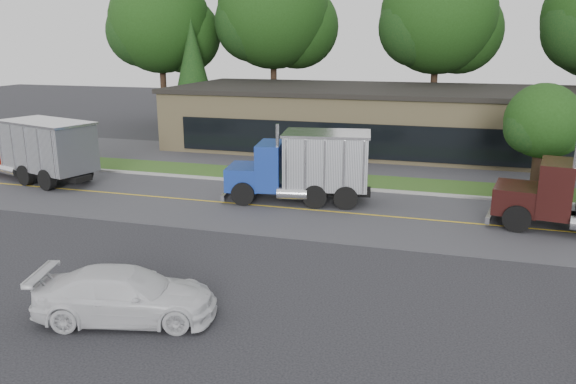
% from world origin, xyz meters
% --- Properties ---
extents(ground, '(140.00, 140.00, 0.00)m').
position_xyz_m(ground, '(0.00, 0.00, 0.00)').
color(ground, '#37373C').
rests_on(ground, ground).
extents(road, '(60.00, 8.00, 0.02)m').
position_xyz_m(road, '(0.00, 9.00, 0.00)').
color(road, '#4E4E52').
rests_on(road, ground).
extents(center_line, '(60.00, 0.12, 0.01)m').
position_xyz_m(center_line, '(0.00, 9.00, 0.00)').
color(center_line, gold).
rests_on(center_line, ground).
extents(curb, '(60.00, 0.30, 0.12)m').
position_xyz_m(curb, '(0.00, 13.20, 0.00)').
color(curb, '#9E9E99').
rests_on(curb, ground).
extents(grass_verge, '(60.00, 3.40, 0.03)m').
position_xyz_m(grass_verge, '(0.00, 15.00, 0.00)').
color(grass_verge, '#28511B').
rests_on(grass_verge, ground).
extents(far_parking, '(60.00, 7.00, 0.02)m').
position_xyz_m(far_parking, '(0.00, 20.00, 0.00)').
color(far_parking, '#4E4E52').
rests_on(far_parking, ground).
extents(strip_mall, '(32.00, 12.00, 4.00)m').
position_xyz_m(strip_mall, '(2.00, 26.00, 2.00)').
color(strip_mall, tan).
rests_on(strip_mall, ground).
extents(tree_far_a, '(9.58, 9.02, 13.67)m').
position_xyz_m(tree_far_a, '(-19.85, 32.11, 8.72)').
color(tree_far_a, '#382619').
rests_on(tree_far_a, ground).
extents(tree_far_b, '(10.42, 9.81, 14.86)m').
position_xyz_m(tree_far_b, '(-9.84, 34.12, 9.49)').
color(tree_far_b, '#382619').
rests_on(tree_far_b, ground).
extents(tree_far_c, '(9.93, 9.35, 14.17)m').
position_xyz_m(tree_far_c, '(4.15, 34.12, 9.04)').
color(tree_far_c, '#382619').
rests_on(tree_far_c, ground).
extents(evergreen_left, '(4.13, 4.13, 9.40)m').
position_xyz_m(evergreen_left, '(-16.00, 30.00, 5.16)').
color(evergreen_left, '#382619').
rests_on(evergreen_left, ground).
extents(tree_verge, '(3.89, 3.66, 5.55)m').
position_xyz_m(tree_verge, '(10.06, 15.05, 3.53)').
color(tree_verge, '#382619').
rests_on(tree_verge, ground).
extents(dump_truck_red, '(9.36, 5.01, 3.36)m').
position_xyz_m(dump_truck_red, '(-16.26, 10.40, 1.81)').
color(dump_truck_red, black).
rests_on(dump_truck_red, ground).
extents(dump_truck_blue, '(7.04, 3.56, 3.36)m').
position_xyz_m(dump_truck_blue, '(-0.76, 10.41, 1.80)').
color(dump_truck_blue, black).
rests_on(dump_truck_blue, ground).
extents(rally_car, '(5.32, 3.23, 1.44)m').
position_xyz_m(rally_car, '(-2.52, -2.53, 0.72)').
color(rally_car, silver).
rests_on(rally_car, ground).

